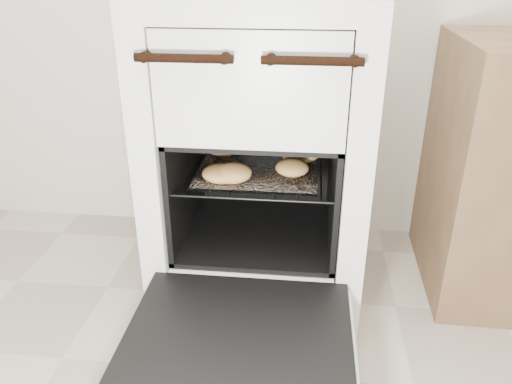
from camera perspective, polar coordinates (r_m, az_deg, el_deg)
stove at (r=1.61m, az=0.60°, el=4.05°), size 0.63×0.71×0.97m
oven_door at (r=1.29m, az=-1.91°, el=-15.94°), size 0.57×0.44×0.04m
oven_rack at (r=1.55m, az=0.34°, el=2.59°), size 0.46×0.44×0.01m
foil_sheet at (r=1.53m, az=0.26°, el=2.50°), size 0.36×0.32×0.01m
baked_rolls at (r=1.51m, az=-0.03°, el=3.41°), size 0.38×0.34×0.05m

